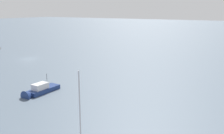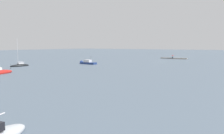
{
  "view_description": "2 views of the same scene",
  "coord_description": "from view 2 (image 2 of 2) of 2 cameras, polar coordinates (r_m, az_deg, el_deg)",
  "views": [
    {
      "loc": [
        41.49,
        50.36,
        12.42
      ],
      "look_at": [
        2.55,
        26.57,
        1.63
      ],
      "focal_mm": 39.48,
      "sensor_mm": 36.0,
      "label": 1
    },
    {
      "loc": [
        -27.7,
        77.16,
        6.35
      ],
      "look_at": [
        -1.38,
        35.94,
        1.2
      ],
      "focal_mm": 32.82,
      "sensor_mm": 36.0,
      "label": 2
    }
  ],
  "objects": [
    {
      "name": "motorboat_navy_mid",
      "position": [
        70.94,
        -7.01,
        1.13
      ],
      "size": [
        6.16,
        1.98,
        3.45
      ],
      "rotation": [
        0.0,
        0.0,
        4.7
      ],
      "color": "navy",
      "rests_on": "ground_plane"
    },
    {
      "name": "person_seated_blue_left",
      "position": [
        102.34,
        16.52,
        2.63
      ],
      "size": [
        0.4,
        0.61,
        0.73
      ],
      "rotation": [
        0.0,
        0.0,
        -0.01
      ],
      "color": "#1E2333",
      "rests_on": "seawall_pier"
    },
    {
      "name": "sailboat_black_outer",
      "position": [
        68.42,
        -24.31,
        0.4
      ],
      "size": [
        2.33,
        5.98,
        8.83
      ],
      "rotation": [
        0.0,
        0.0,
        6.17
      ],
      "color": "black",
      "rests_on": "ground_plane"
    },
    {
      "name": "ground_plane",
      "position": [
        82.23,
        12.78,
        1.43
      ],
      "size": [
        500.0,
        500.0,
        0.0
      ],
      "primitive_type": "plane",
      "color": "slate"
    },
    {
      "name": "seawall_pier",
      "position": [
        102.3,
        16.81,
        2.34
      ],
      "size": [
        12.36,
        1.71,
        0.51
      ],
      "color": "gray",
      "rests_on": "ground_plane"
    },
    {
      "name": "umbrella_open_red",
      "position": [
        102.32,
        16.54,
        3.12
      ],
      "size": [
        1.33,
        1.33,
        1.29
      ],
      "color": "black",
      "rests_on": "seawall_pier"
    }
  ]
}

